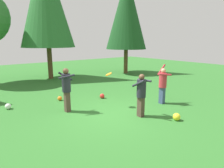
% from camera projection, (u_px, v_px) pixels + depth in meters
% --- Properties ---
extents(ground_plane, '(40.00, 40.00, 0.00)m').
position_uv_depth(ground_plane, '(112.00, 114.00, 7.68)').
color(ground_plane, '#2D6B28').
extents(person_thrower, '(0.64, 0.64, 1.77)m').
position_uv_depth(person_thrower, '(163.00, 83.00, 8.80)').
color(person_thrower, '#38476B').
rests_on(person_thrower, ground_plane).
extents(person_catcher, '(0.70, 0.63, 1.76)m').
position_uv_depth(person_catcher, '(66.00, 86.00, 7.75)').
color(person_catcher, '#4C382D').
rests_on(person_catcher, ground_plane).
extents(person_bystander, '(0.56, 0.61, 1.62)m').
position_uv_depth(person_bystander, '(141.00, 92.00, 7.26)').
color(person_bystander, '#4C382D').
rests_on(person_bystander, ground_plane).
extents(frisbee, '(0.35, 0.36, 0.14)m').
position_uv_depth(frisbee, '(109.00, 74.00, 8.27)').
color(frisbee, orange).
extents(ball_white, '(0.24, 0.24, 0.24)m').
position_uv_depth(ball_white, '(8.00, 106.00, 8.22)').
color(ball_white, white).
rests_on(ball_white, ground_plane).
extents(ball_yellow, '(0.27, 0.27, 0.27)m').
position_uv_depth(ball_yellow, '(177.00, 117.00, 7.06)').
color(ball_yellow, yellow).
rests_on(ball_yellow, ground_plane).
extents(ball_orange, '(0.21, 0.21, 0.21)m').
position_uv_depth(ball_orange, '(60.00, 98.00, 9.40)').
color(ball_orange, orange).
rests_on(ball_orange, ground_plane).
extents(ball_red, '(0.24, 0.24, 0.24)m').
position_uv_depth(ball_red, '(102.00, 96.00, 9.76)').
color(ball_red, red).
rests_on(ball_red, ground_plane).
extents(tree_far_right, '(3.40, 3.40, 8.13)m').
position_uv_depth(tree_far_right, '(126.00, 12.00, 16.30)').
color(tree_far_right, brown).
rests_on(tree_far_right, ground_plane).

